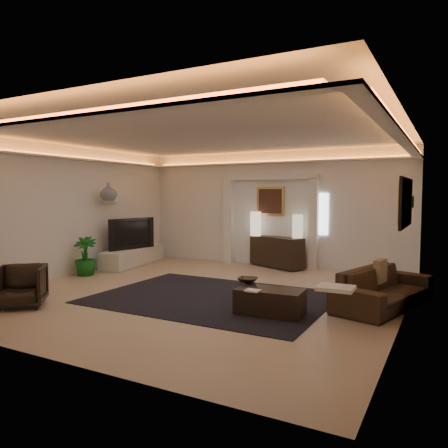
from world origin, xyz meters
The scene contains 33 objects.
floor centered at (0.00, 0.00, 0.00)m, with size 7.00×7.00×0.00m, color tan.
ceiling centered at (0.00, 0.00, 2.90)m, with size 7.00×7.00×0.00m, color white.
wall_back centered at (0.00, 3.50, 1.45)m, with size 7.00×7.00×0.00m, color white.
wall_front centered at (0.00, -3.50, 1.45)m, with size 7.00×7.00×0.00m, color white.
wall_left centered at (-3.50, 0.00, 1.45)m, with size 7.00×7.00×0.00m, color white.
wall_right centered at (3.50, 0.00, 1.45)m, with size 7.00×7.00×0.00m, color white.
cove_soffit centered at (0.00, 0.00, 2.62)m, with size 7.00×7.00×0.04m, color silver.
daylight_slit centered at (1.35, 3.48, 1.35)m, with size 0.25×0.03×1.00m, color white.
area_rug centered at (0.40, -0.20, 0.01)m, with size 4.00×3.00×0.01m, color black.
pilaster_left centered at (-1.15, 3.40, 1.10)m, with size 0.22×0.20×2.20m, color silver.
pilaster_right centered at (1.15, 3.40, 1.10)m, with size 0.22×0.20×2.20m, color silver.
alcove_header centered at (0.00, 3.40, 2.25)m, with size 2.52×0.20×0.12m, color silver.
painting_frame centered at (0.00, 3.47, 1.65)m, with size 0.74×0.04×0.74m, color tan.
painting_canvas centered at (0.00, 3.44, 1.65)m, with size 0.62×0.02×0.62m, color #4C2D1E.
art_panel_frame centered at (3.47, 0.30, 1.70)m, with size 0.04×1.64×0.74m, color black.
art_panel_gold centered at (3.44, 0.30, 1.70)m, with size 0.02×1.50×0.62m, color tan.
wall_sconce centered at (3.38, 2.20, 1.68)m, with size 0.12×0.12×0.22m, color black.
wall_niche centered at (-3.44, 1.40, 1.65)m, with size 0.10×0.55×0.04m, color silver.
console centered at (0.26, 3.25, 0.40)m, with size 1.48×0.46×0.74m, color black.
lamp_left centered at (-0.31, 3.25, 1.09)m, with size 0.27×0.27×0.61m, color #FFE9CC.
lamp_right centered at (0.80, 3.25, 1.09)m, with size 0.25×0.25×0.56m, color beige.
media_ledge centered at (-3.15, 1.89, 0.22)m, with size 0.58×2.31×0.43m, color silver.
tv centered at (-3.15, 1.71, 0.84)m, with size 0.18×1.36×0.78m, color black.
figurine centered at (-3.01, 2.16, 0.64)m, with size 0.14×0.14×0.39m, color #311F14.
ginger_jar centered at (-3.15, 1.02, 1.88)m, with size 0.41×0.41×0.42m, color #3B525E.
plant centered at (-3.15, 0.25, 0.44)m, with size 0.49×0.49×0.87m, color #135A16.
sofa centered at (3.15, 0.56, 0.31)m, with size 0.83×2.13×0.62m, color brown.
throw_blanket centered at (2.72, -0.88, 0.55)m, with size 0.48×0.40×0.05m, color beige.
throw_pillow centered at (3.06, 0.76, 0.55)m, with size 0.12×0.39×0.39m, color #A2815A.
coffee_table centered at (1.69, -0.70, 0.20)m, with size 1.00×0.55×0.37m, color black.
bowl centered at (1.19, -0.43, 0.45)m, with size 0.32×0.32×0.08m, color #332617.
magazine centered at (1.53, -0.97, 0.42)m, with size 0.22×0.16×0.03m, color white.
armchair centered at (-2.04, -2.20, 0.34)m, with size 0.72×0.74×0.67m, color black.
Camera 1 is at (4.08, -6.65, 1.82)m, focal length 34.19 mm.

